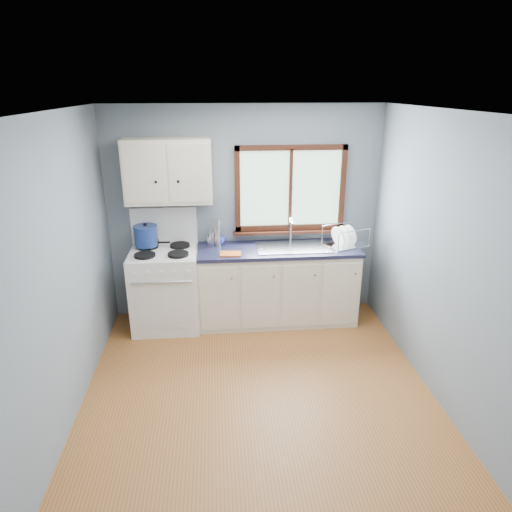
{
  "coord_description": "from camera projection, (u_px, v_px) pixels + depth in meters",
  "views": [
    {
      "loc": [
        -0.35,
        -3.43,
        2.67
      ],
      "look_at": [
        0.05,
        0.9,
        1.05
      ],
      "focal_mm": 32.0,
      "sensor_mm": 36.0,
      "label": 1
    }
  ],
  "objects": [
    {
      "name": "base_cabinets",
      "position": [
        277.0,
        288.0,
        5.44
      ],
      "size": [
        1.85,
        0.6,
        0.88
      ],
      "color": "silver",
      "rests_on": "floor"
    },
    {
      "name": "sink",
      "position": [
        293.0,
        252.0,
        5.3
      ],
      "size": [
        0.84,
        0.46,
        0.44
      ],
      "color": "silver",
      "rests_on": "countertop"
    },
    {
      "name": "soap_bottle",
      "position": [
        219.0,
        237.0,
        5.3
      ],
      "size": [
        0.11,
        0.11,
        0.22
      ],
      "primitive_type": "imported",
      "rotation": [
        0.0,
        0.0,
        -0.27
      ],
      "color": "#2936D7",
      "rests_on": "countertop"
    },
    {
      "name": "skillet",
      "position": [
        147.0,
        243.0,
        5.24
      ],
      "size": [
        0.4,
        0.27,
        0.05
      ],
      "rotation": [
        0.0,
        0.0,
        -0.04
      ],
      "color": "black",
      "rests_on": "gas_range"
    },
    {
      "name": "dish_towel",
      "position": [
        231.0,
        254.0,
        5.05
      ],
      "size": [
        0.24,
        0.18,
        0.02
      ],
      "primitive_type": "cube",
      "rotation": [
        0.0,
        0.0,
        -0.09
      ],
      "color": "#D66023",
      "rests_on": "countertop"
    },
    {
      "name": "stockpot",
      "position": [
        146.0,
        235.0,
        5.19
      ],
      "size": [
        0.35,
        0.35,
        0.27
      ],
      "rotation": [
        0.0,
        0.0,
        -0.37
      ],
      "color": "navy",
      "rests_on": "gas_range"
    },
    {
      "name": "wall_back",
      "position": [
        245.0,
        214.0,
        5.42
      ],
      "size": [
        3.2,
        0.02,
        2.5
      ],
      "primitive_type": "cube",
      "color": "slate",
      "rests_on": "ground"
    },
    {
      "name": "upper_cabinets",
      "position": [
        168.0,
        171.0,
        4.98
      ],
      "size": [
        0.95,
        0.35,
        0.7
      ],
      "color": "silver",
      "rests_on": "wall_back"
    },
    {
      "name": "utensil_crock",
      "position": [
        212.0,
        238.0,
        5.36
      ],
      "size": [
        0.14,
        0.14,
        0.39
      ],
      "rotation": [
        0.0,
        0.0,
        -0.21
      ],
      "color": "silver",
      "rests_on": "countertop"
    },
    {
      "name": "wall_left",
      "position": [
        57.0,
        279.0,
        3.59
      ],
      "size": [
        0.02,
        3.6,
        2.5
      ],
      "primitive_type": "cube",
      "color": "slate",
      "rests_on": "ground"
    },
    {
      "name": "wall_front",
      "position": [
        300.0,
        425.0,
        2.04
      ],
      "size": [
        3.2,
        0.02,
        2.5
      ],
      "primitive_type": "cube",
      "color": "slate",
      "rests_on": "ground"
    },
    {
      "name": "countertop",
      "position": [
        278.0,
        250.0,
        5.27
      ],
      "size": [
        1.89,
        0.64,
        0.04
      ],
      "primitive_type": "cube",
      "color": "black",
      "rests_on": "base_cabinets"
    },
    {
      "name": "gas_range",
      "position": [
        166.0,
        286.0,
        5.28
      ],
      "size": [
        0.76,
        0.69,
        1.36
      ],
      "color": "white",
      "rests_on": "floor"
    },
    {
      "name": "wall_right",
      "position": [
        449.0,
        265.0,
        3.87
      ],
      "size": [
        0.02,
        3.6,
        2.5
      ],
      "primitive_type": "cube",
      "color": "slate",
      "rests_on": "ground"
    },
    {
      "name": "dish_rack",
      "position": [
        345.0,
        240.0,
        5.34
      ],
      "size": [
        0.55,
        0.49,
        0.24
      ],
      "rotation": [
        0.0,
        0.0,
        0.36
      ],
      "color": "silver",
      "rests_on": "countertop"
    },
    {
      "name": "ceiling",
      "position": [
        260.0,
        110.0,
        3.29
      ],
      "size": [
        3.2,
        3.6,
        0.02
      ],
      "primitive_type": "cube",
      "color": "white",
      "rests_on": "wall_back"
    },
    {
      "name": "window",
      "position": [
        290.0,
        195.0,
        5.35
      ],
      "size": [
        1.36,
        0.1,
        1.03
      ],
      "color": "#9EC6A8",
      "rests_on": "wall_back"
    },
    {
      "name": "floor",
      "position": [
        260.0,
        399.0,
        4.17
      ],
      "size": [
        3.2,
        3.6,
        0.02
      ],
      "primitive_type": "cube",
      "color": "#A1612D",
      "rests_on": "ground"
    },
    {
      "name": "thermos",
      "position": [
        217.0,
        233.0,
        5.27
      ],
      "size": [
        0.09,
        0.09,
        0.32
      ],
      "primitive_type": "cylinder",
      "rotation": [
        0.0,
        0.0,
        0.25
      ],
      "color": "silver",
      "rests_on": "countertop"
    }
  ]
}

